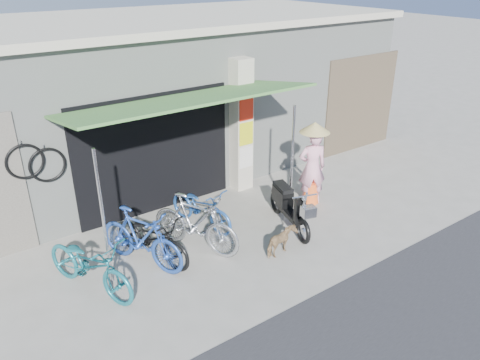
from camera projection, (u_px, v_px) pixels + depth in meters
ground at (279, 244)px, 8.81m from camera, size 80.00×80.00×0.00m
bicycle_shop at (152, 92)px, 11.78m from camera, size 12.30×5.30×3.66m
shop_pillar at (241, 126)px, 10.43m from camera, size 0.42×0.44×3.00m
awning at (188, 102)px, 8.47m from camera, size 4.60×1.88×2.72m
neighbour_right at (360, 104)px, 12.80m from camera, size 2.60×0.06×2.60m
bike_teal at (89, 264)px, 7.35m from camera, size 1.30×2.00×0.99m
bike_blue at (141, 238)px, 7.99m from camera, size 1.18×1.83×1.07m
bike_black at (152, 237)px, 8.17m from camera, size 1.12×1.82×0.90m
bike_silver at (195, 223)px, 8.42m from camera, size 1.26×1.85×1.09m
bike_navy at (201, 207)px, 9.22m from camera, size 0.93×1.71×0.85m
street_dog at (282, 242)px, 8.38m from camera, size 0.67×0.41×0.53m
moped at (289, 206)px, 9.22m from camera, size 0.68×1.71×0.99m
nun at (312, 164)px, 9.97m from camera, size 0.72×0.64×1.84m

